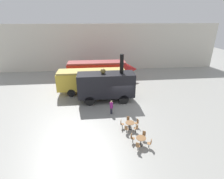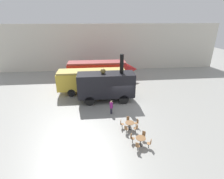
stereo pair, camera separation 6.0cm
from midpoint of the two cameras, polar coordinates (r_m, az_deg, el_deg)
The scene contains 17 objects.
ground_plane at distance 22.17m, azimuth 3.52°, elevation -4.69°, with size 80.00×80.00×0.00m, color gray.
backdrop_wall at distance 35.75m, azimuth -0.39°, elevation 13.54°, with size 44.00×0.15×9.00m.
streamlined_locomotive at distance 29.24m, azimuth -3.27°, elevation 6.50°, with size 11.51×2.62×3.42m.
passenger_coach_vintage at distance 24.92m, azimuth -6.48°, elevation 3.35°, with size 9.51×2.74×3.31m.
steam_locomotive at distance 22.01m, azimuth -1.83°, elevation 1.64°, with size 7.06×2.46×6.06m.
cafe_table_near at distance 17.33m, azimuth 5.91°, elevation -11.10°, with size 0.88×0.88×0.72m.
cafe_table_mid at distance 15.54m, azimuth 9.45°, elevation -15.78°, with size 0.84×0.84×0.75m.
cafe_chair_0 at distance 16.75m, azimuth 4.74°, elevation -12.64°, with size 0.40×0.40×0.87m.
cafe_chair_1 at distance 16.94m, azimuth 7.98°, elevation -12.36°, with size 0.40×0.40×0.87m.
cafe_chair_2 at distance 17.73m, azimuth 8.21°, elevation -10.62°, with size 0.39×0.37×0.87m.
cafe_chair_3 at distance 18.03m, azimuth 5.37°, elevation -9.85°, with size 0.36×0.36×0.87m.
cafe_chair_4 at distance 17.44m, azimuth 3.21°, elevation -11.02°, with size 0.39×0.37×0.87m.
cafe_chair_5 at distance 15.00m, azimuth 8.42°, elevation -17.73°, with size 0.40×0.40×0.87m.
cafe_chair_6 at distance 15.44m, azimuth 12.34°, elevation -16.70°, with size 0.40×0.40×0.87m.
cafe_chair_7 at distance 16.20m, azimuth 10.36°, elevation -14.39°, with size 0.40×0.40×0.87m.
cafe_chair_8 at distance 15.78m, azimuth 6.61°, elevation -15.28°, with size 0.40×0.40×0.87m.
visitor_person at distance 19.57m, azimuth -0.16°, elevation -5.67°, with size 0.34×0.34×1.63m.
Camera 2 is at (-3.31, -19.42, 10.17)m, focal length 28.00 mm.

